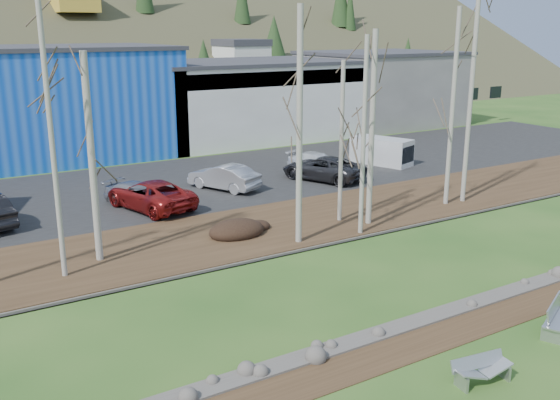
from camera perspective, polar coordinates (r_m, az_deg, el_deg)
ground at (r=20.67m, az=20.29°, el=-13.20°), size 200.00×200.00×0.00m
dirt_strip at (r=21.83m, az=15.93°, el=-11.17°), size 80.00×1.80×0.03m
near_bank_rocks at (r=22.44m, az=14.03°, el=-10.31°), size 80.00×0.80×0.50m
river at (r=25.18m, az=7.36°, el=-7.04°), size 80.00×8.00×0.90m
far_bank_rocks at (r=28.25m, az=2.14°, el=-4.38°), size 80.00×0.80×0.46m
far_bank at (r=30.79m, az=-1.17°, el=-2.53°), size 80.00×7.00×0.15m
parking_lot at (r=39.86m, az=-8.86°, el=1.47°), size 80.00×14.00×0.14m
building_blue at (r=50.82m, az=-21.69°, el=8.25°), size 20.40×12.24×8.30m
building_white at (r=56.84m, az=-3.32°, el=9.20°), size 18.36×12.24×6.80m
building_grey at (r=65.91m, az=9.19°, el=10.11°), size 14.28×12.24×7.30m
bench_intact at (r=22.51m, az=23.94°, el=-9.76°), size 2.05×1.35×1.00m
bench_damaged at (r=18.84m, az=17.92°, el=-14.54°), size 1.81×0.82×0.78m
dirt_mound at (r=29.45m, az=-3.98°, el=-2.70°), size 2.76×1.95×0.54m
birch_1 at (r=24.80m, az=-20.12°, el=4.85°), size 0.20×0.20×10.53m
birch_2 at (r=26.35m, az=-16.83°, el=3.56°), size 0.29×0.29×8.59m
birch_3 at (r=27.34m, az=1.79°, el=6.57°), size 0.27×0.27×10.41m
birch_4 at (r=30.95m, az=5.63°, el=5.24°), size 0.21×0.21×7.96m
birch_5 at (r=28.93m, az=7.65°, el=5.68°), size 0.21×0.21×9.17m
birch_6 at (r=30.50m, az=8.40°, el=6.37°), size 0.28×0.28×9.40m
birch_7 at (r=34.91m, az=15.49°, el=8.05°), size 0.25×0.25×10.52m
birch_8 at (r=35.62m, az=17.12°, el=10.01°), size 0.25×0.25×12.93m
car_1 at (r=34.26m, az=-11.77°, el=0.50°), size 3.96×6.13×1.57m
car_2 at (r=34.86m, az=-12.77°, el=0.45°), size 3.40×4.79×1.29m
car_3 at (r=37.79m, az=-5.16°, el=2.12°), size 3.34×4.87×1.52m
car_4 at (r=40.13m, az=3.96°, el=2.93°), size 4.44×6.03×1.52m
car_5 at (r=42.13m, az=3.49°, el=3.39°), size 3.13×4.87×1.31m
van_white at (r=45.23m, az=9.45°, el=4.41°), size 3.08×4.64×1.88m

